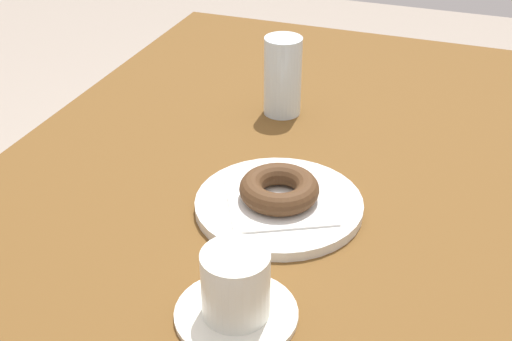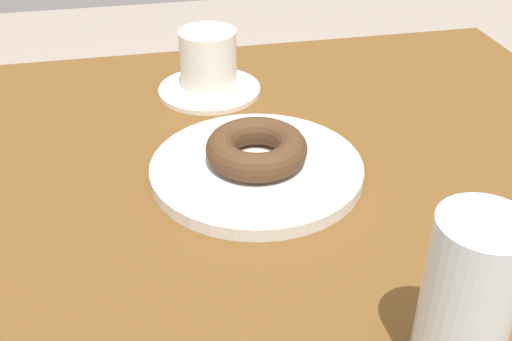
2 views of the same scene
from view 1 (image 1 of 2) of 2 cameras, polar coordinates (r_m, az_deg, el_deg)
name	(u,v)px [view 1 (image 1 of 2)]	position (r m, az deg, el deg)	size (l,w,h in m)	color
table	(287,186)	(1.09, 2.59, -1.29)	(1.05, 0.80, 0.72)	brown
plate_chocolate_ring	(279,205)	(0.90, 1.93, -2.89)	(0.22, 0.22, 0.01)	silver
napkin_chocolate_ring	(279,200)	(0.89, 1.94, -2.45)	(0.13, 0.13, 0.00)	white
donut_chocolate_ring	(279,189)	(0.88, 1.96, -1.54)	(0.10, 0.10, 0.03)	#492E1A
water_glass	(283,76)	(1.12, 2.25, 7.91)	(0.06, 0.06, 0.13)	silver
coffee_cup	(236,290)	(0.72, -1.71, -9.97)	(0.13, 0.13, 0.08)	silver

